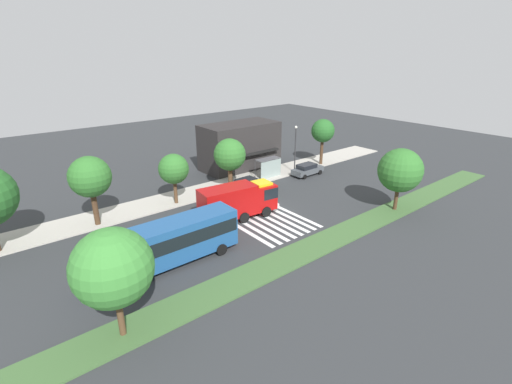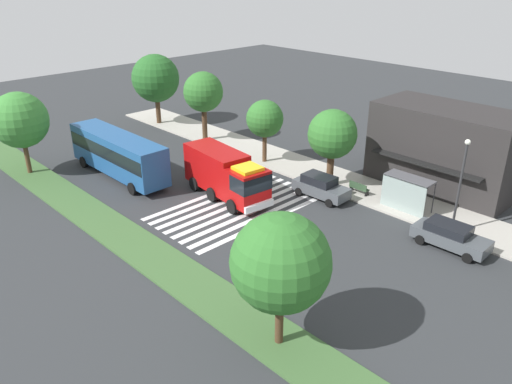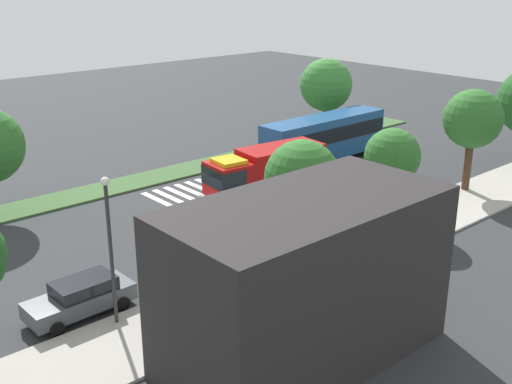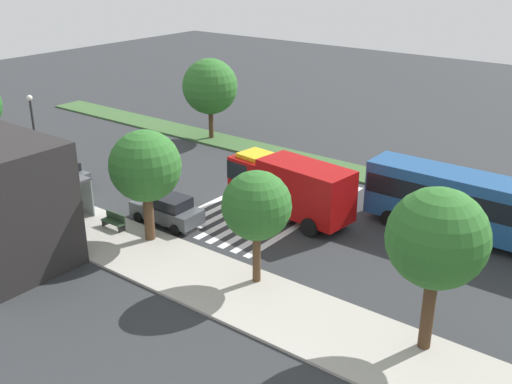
{
  "view_description": "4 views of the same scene",
  "coord_description": "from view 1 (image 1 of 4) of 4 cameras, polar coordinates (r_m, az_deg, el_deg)",
  "views": [
    {
      "loc": [
        -24.51,
        -27.31,
        16.21
      ],
      "look_at": [
        -0.83,
        1.94,
        1.63
      ],
      "focal_mm": 25.76,
      "sensor_mm": 36.0,
      "label": 1
    },
    {
      "loc": [
        22.89,
        -22.44,
        16.58
      ],
      "look_at": [
        -1.55,
        1.19,
        1.11
      ],
      "focal_mm": 35.31,
      "sensor_mm": 36.0,
      "label": 2
    },
    {
      "loc": [
        21.78,
        29.24,
        14.38
      ],
      "look_at": [
        -2.71,
        1.37,
        1.27
      ],
      "focal_mm": 44.13,
      "sensor_mm": 36.0,
      "label": 3
    },
    {
      "loc": [
        -23.12,
        28.38,
        15.29
      ],
      "look_at": [
        -2.4,
        1.44,
        1.42
      ],
      "focal_mm": 42.39,
      "sensor_mm": 36.0,
      "label": 4
    }
  ],
  "objects": [
    {
      "name": "sidewalk_tree_far_east",
      "position": [
        55.4,
        10.35,
        9.28
      ],
      "size": [
        3.4,
        3.4,
        6.73
      ],
      "color": "#47301E",
      "rests_on": "sidewalk"
    },
    {
      "name": "median_strip",
      "position": [
        34.86,
        12.02,
        -6.92
      ],
      "size": [
        60.0,
        3.0,
        0.14
      ],
      "primitive_type": "cube",
      "color": "#3D6033",
      "rests_on": "ground_plane"
    },
    {
      "name": "street_lamp",
      "position": [
        51.08,
        6.13,
        7.2
      ],
      "size": [
        0.36,
        0.36,
        6.54
      ],
      "color": "#2D2D30",
      "rests_on": "sidewalk"
    },
    {
      "name": "parked_car_west",
      "position": [
        44.43,
        -1.44,
        1.02
      ],
      "size": [
        4.52,
        2.12,
        1.78
      ],
      "rotation": [
        0.0,
        0.0,
        0.03
      ],
      "color": "#474C51",
      "rests_on": "ground_plane"
    },
    {
      "name": "median_tree_far_west",
      "position": [
        22.54,
        -21.38,
        -10.93
      ],
      "size": [
        4.65,
        4.65,
        6.98
      ],
      "color": "#513823",
      "rests_on": "median_strip"
    },
    {
      "name": "sidewalk_tree_center",
      "position": [
        41.03,
        -12.67,
        3.48
      ],
      "size": [
        3.31,
        3.31,
        5.64
      ],
      "color": "#513823",
      "rests_on": "sidewalk"
    },
    {
      "name": "bus_stop_shelter",
      "position": [
        49.44,
        2.1,
        4.32
      ],
      "size": [
        3.5,
        1.4,
        2.46
      ],
      "color": "#4C4C51",
      "rests_on": "sidewalk"
    },
    {
      "name": "crosswalk",
      "position": [
        38.75,
        0.11,
        -3.54
      ],
      "size": [
        6.75,
        12.6,
        0.01
      ],
      "color": "silver",
      "rests_on": "ground_plane"
    },
    {
      "name": "fire_truck",
      "position": [
        37.36,
        -2.53,
        -1.19
      ],
      "size": [
        8.53,
        3.48,
        3.6
      ],
      "rotation": [
        0.0,
        0.0,
        -0.11
      ],
      "color": "#A50C0C",
      "rests_on": "ground_plane"
    },
    {
      "name": "median_tree_west",
      "position": [
        41.04,
        21.49,
        3.12
      ],
      "size": [
        4.59,
        4.59,
        6.69
      ],
      "color": "#47301E",
      "rests_on": "median_strip"
    },
    {
      "name": "sidewalk_tree_west",
      "position": [
        37.99,
        -24.38,
        2.1
      ],
      "size": [
        3.94,
        3.94,
        6.9
      ],
      "color": "#47301E",
      "rests_on": "sidewalk"
    },
    {
      "name": "transit_bus",
      "position": [
        29.94,
        -13.34,
        -7.42
      ],
      "size": [
        11.54,
        2.88,
        3.67
      ],
      "rotation": [
        0.0,
        0.0,
        3.14
      ],
      "color": "navy",
      "rests_on": "ground_plane"
    },
    {
      "name": "sidewalk",
      "position": [
        46.94,
        -4.9,
        0.98
      ],
      "size": [
        60.0,
        4.66,
        0.14
      ],
      "primitive_type": "cube",
      "color": "#ADA89E",
      "rests_on": "ground_plane"
    },
    {
      "name": "sidewalk_tree_east",
      "position": [
        44.58,
        -4.1,
        5.76
      ],
      "size": [
        3.89,
        3.89,
        6.25
      ],
      "color": "#513823",
      "rests_on": "sidewalk"
    },
    {
      "name": "ground_plane",
      "position": [
        40.12,
        2.66,
        -2.68
      ],
      "size": [
        120.0,
        120.0,
        0.0
      ],
      "primitive_type": "plane",
      "color": "#2D3033"
    },
    {
      "name": "storefront_building",
      "position": [
        53.47,
        -2.51,
        7.15
      ],
      "size": [
        11.14,
        6.37,
        6.54
      ],
      "color": "#282626",
      "rests_on": "ground_plane"
    },
    {
      "name": "bench_near_shelter",
      "position": [
        47.45,
        -1.59,
        1.95
      ],
      "size": [
        1.6,
        0.5,
        0.9
      ],
      "color": "#2D472D",
      "rests_on": "sidewalk"
    },
    {
      "name": "parked_car_mid",
      "position": [
        51.21,
        7.97,
        3.51
      ],
      "size": [
        4.77,
        2.15,
        1.63
      ],
      "rotation": [
        0.0,
        0.0,
        0.02
      ],
      "color": "#474C51",
      "rests_on": "ground_plane"
    }
  ]
}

